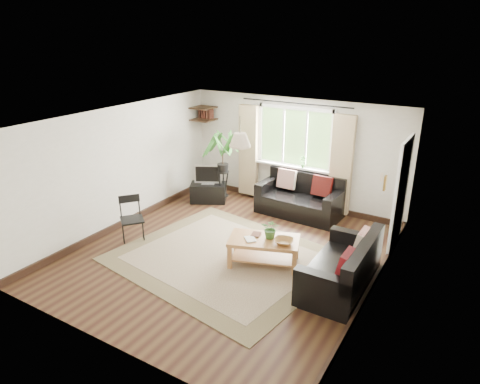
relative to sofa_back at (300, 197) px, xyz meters
The scene contains 24 objects.
floor 2.32m from the sofa_back, 99.48° to the right, with size 5.50×5.50×0.00m, color black.
ceiling 3.03m from the sofa_back, 99.48° to the right, with size 5.50×5.50×0.00m, color white.
wall_back 1.00m from the sofa_back, 126.98° to the left, with size 5.00×0.02×2.40m, color beige.
wall_front 5.08m from the sofa_back, 94.30° to the right, with size 5.00×0.02×2.40m, color beige.
wall_left 3.74m from the sofa_back, 141.95° to the right, with size 0.02×5.50×2.40m, color beige.
wall_right 3.19m from the sofa_back, 46.66° to the right, with size 0.02×5.50×2.40m, color beige.
rug 2.47m from the sofa_back, 98.25° to the right, with size 3.50×3.00×0.02m, color beige.
window 1.28m from the sofa_back, 129.30° to the left, with size 2.50×0.16×2.16m, color white, non-canonical shape.
door 2.24m from the sofa_back, 14.73° to the right, with size 0.06×0.96×2.06m, color silver.
corner_shelf 3.02m from the sofa_back, behind, with size 0.50×0.50×0.34m, color black, non-canonical shape.
pendant_lamp 2.50m from the sofa_back, 101.48° to the right, with size 0.36×0.36×0.54m, color beige, non-canonical shape.
wall_sconce 3.13m from the sofa_back, 43.52° to the right, with size 0.12×0.12×0.28m, color beige, non-canonical shape.
sofa_back is the anchor object (origin of this frame).
sofa_right 2.78m from the sofa_back, 53.82° to the right, with size 0.84×1.68×0.79m, color black, non-canonical shape.
coffee_table 2.26m from the sofa_back, 81.85° to the right, with size 1.16×0.63×0.48m, color olive, non-canonical shape.
table_plant 2.20m from the sofa_back, 79.41° to the right, with size 0.31×0.27×0.34m, color #376629.
bowl 2.32m from the sofa_back, 73.11° to the right, with size 0.32×0.32×0.08m, color brown.
book_a 2.43m from the sofa_back, 88.20° to the right, with size 0.16×0.22×0.02m, color silver.
book_b 2.19m from the sofa_back, 88.48° to the right, with size 0.15×0.20×0.02m, color #4F2D1F.
tv_stand 2.15m from the sofa_back, 169.91° to the right, with size 0.80×0.45×0.43m, color black.
tv 2.15m from the sofa_back, 169.91° to the right, with size 0.62×0.21×0.47m, color #A5A5AA, non-canonical shape.
palm_stand 1.82m from the sofa_back, behind, with size 0.64×0.64×1.66m, color black, non-canonical shape.
folding_chair 3.50m from the sofa_back, 128.24° to the right, with size 0.45×0.45×0.86m, color black, non-canonical shape.
sill_plant 0.76m from the sofa_back, 108.37° to the left, with size 0.14×0.10×0.27m, color #2D6023.
Camera 1 is at (3.61, -5.66, 3.74)m, focal length 32.00 mm.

